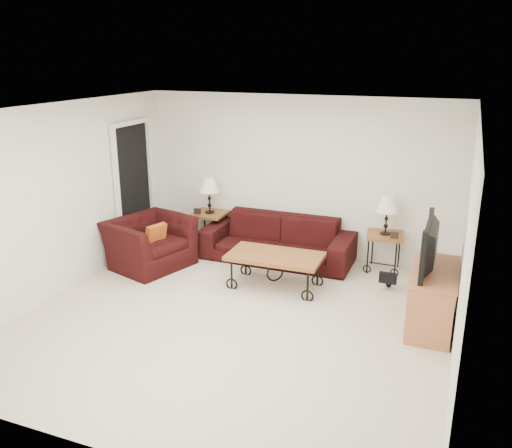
{
  "coord_description": "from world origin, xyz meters",
  "views": [
    {
      "loc": [
        2.4,
        -5.4,
        3.09
      ],
      "look_at": [
        0.0,
        0.7,
        1.0
      ],
      "focal_mm": 37.7,
      "sensor_mm": 36.0,
      "label": 1
    }
  ],
  "objects": [
    {
      "name": "armchair",
      "position": [
        -1.88,
        1.09,
        0.37
      ],
      "size": [
        1.29,
        1.38,
        0.74
      ],
      "primitive_type": "imported",
      "rotation": [
        0.0,
        0.0,
        1.26
      ],
      "color": "black",
      "rests_on": "ground"
    },
    {
      "name": "throw_pillow",
      "position": [
        -1.73,
        1.04,
        0.52
      ],
      "size": [
        0.18,
        0.34,
        0.33
      ],
      "primitive_type": "cube",
      "rotation": [
        0.0,
        0.0,
        1.26
      ],
      "color": "#B83A17",
      "rests_on": "armchair"
    },
    {
      "name": "lamp_left",
      "position": [
        -1.41,
        2.2,
        0.88
      ],
      "size": [
        0.34,
        0.34,
        0.59
      ],
      "primitive_type": null,
      "rotation": [
        0.0,
        0.0,
        0.02
      ],
      "color": "black",
      "rests_on": "side_table_left"
    },
    {
      "name": "doorway",
      "position": [
        -2.47,
        1.65,
        1.02
      ],
      "size": [
        0.08,
        0.94,
        2.04
      ],
      "primitive_type": "cube",
      "color": "black",
      "rests_on": "ground"
    },
    {
      "name": "ceiling",
      "position": [
        0.0,
        0.0,
        2.5
      ],
      "size": [
        5.0,
        5.0,
        0.0
      ],
      "primitive_type": "plane",
      "color": "white",
      "rests_on": "wall_back"
    },
    {
      "name": "television",
      "position": [
        2.21,
        0.69,
        1.0
      ],
      "size": [
        0.14,
        1.05,
        0.6
      ],
      "primitive_type": "imported",
      "rotation": [
        0.0,
        0.0,
        -1.57
      ],
      "color": "black",
      "rests_on": "tv_stand"
    },
    {
      "name": "coffee_table",
      "position": [
        0.14,
        1.05,
        0.24
      ],
      "size": [
        1.29,
        0.71,
        0.48
      ],
      "primitive_type": "cube",
      "rotation": [
        0.0,
        0.0,
        0.02
      ],
      "color": "brown",
      "rests_on": "ground"
    },
    {
      "name": "lamp_right",
      "position": [
        1.44,
        2.2,
        0.85
      ],
      "size": [
        0.36,
        0.36,
        0.57
      ],
      "primitive_type": null,
      "rotation": [
        0.0,
        0.0,
        0.13
      ],
      "color": "black",
      "rests_on": "side_table_right"
    },
    {
      "name": "wall_front",
      "position": [
        0.0,
        -2.5,
        1.25
      ],
      "size": [
        5.0,
        0.02,
        2.5
      ],
      "primitive_type": "cube",
      "color": "white",
      "rests_on": "ground"
    },
    {
      "name": "tv_stand",
      "position": [
        2.23,
        0.69,
        0.35
      ],
      "size": [
        0.49,
        1.17,
        0.7
      ],
      "primitive_type": "cube",
      "color": "#B66A43",
      "rests_on": "ground"
    },
    {
      "name": "ground",
      "position": [
        0.0,
        0.0,
        0.0
      ],
      "size": [
        5.0,
        5.0,
        0.0
      ],
      "primitive_type": "plane",
      "color": "beige",
      "rests_on": "ground"
    },
    {
      "name": "wall_left",
      "position": [
        -2.5,
        0.0,
        1.25
      ],
      "size": [
        0.02,
        5.0,
        2.5
      ],
      "primitive_type": "cube",
      "color": "white",
      "rests_on": "ground"
    },
    {
      "name": "photo_frame_right",
      "position": [
        1.59,
        2.05,
        0.62
      ],
      "size": [
        0.11,
        0.02,
        0.09
      ],
      "primitive_type": "cube",
      "rotation": [
        0.0,
        0.0,
        -0.08
      ],
      "color": "black",
      "rests_on": "side_table_right"
    },
    {
      "name": "photo_frame_left",
      "position": [
        -1.56,
        2.05,
        0.64
      ],
      "size": [
        0.12,
        0.04,
        0.1
      ],
      "primitive_type": "cube",
      "rotation": [
        0.0,
        0.0,
        0.19
      ],
      "color": "black",
      "rests_on": "side_table_left"
    },
    {
      "name": "sofa",
      "position": [
        -0.16,
        2.02,
        0.34
      ],
      "size": [
        2.33,
        0.91,
        0.68
      ],
      "primitive_type": "imported",
      "color": "black",
      "rests_on": "ground"
    },
    {
      "name": "wall_back",
      "position": [
        0.0,
        2.5,
        1.25
      ],
      "size": [
        5.0,
        0.02,
        2.5
      ],
      "primitive_type": "cube",
      "color": "white",
      "rests_on": "ground"
    },
    {
      "name": "backpack",
      "position": [
        1.61,
        1.6,
        0.23
      ],
      "size": [
        0.43,
        0.37,
        0.47
      ],
      "primitive_type": "ellipsoid",
      "rotation": [
        0.0,
        0.0,
        0.29
      ],
      "color": "black",
      "rests_on": "ground"
    },
    {
      "name": "side_table_left",
      "position": [
        -1.41,
        2.2,
        0.29
      ],
      "size": [
        0.55,
        0.55,
        0.59
      ],
      "primitive_type": "cube",
      "rotation": [
        0.0,
        0.0,
        0.02
      ],
      "color": "brown",
      "rests_on": "ground"
    },
    {
      "name": "side_table_right",
      "position": [
        1.44,
        2.2,
        0.28
      ],
      "size": [
        0.59,
        0.59,
        0.57
      ],
      "primitive_type": "cube",
      "rotation": [
        0.0,
        0.0,
        0.13
      ],
      "color": "brown",
      "rests_on": "ground"
    },
    {
      "name": "wall_right",
      "position": [
        2.5,
        0.0,
        1.25
      ],
      "size": [
        0.02,
        5.0,
        2.5
      ],
      "primitive_type": "cube",
      "color": "white",
      "rests_on": "ground"
    }
  ]
}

